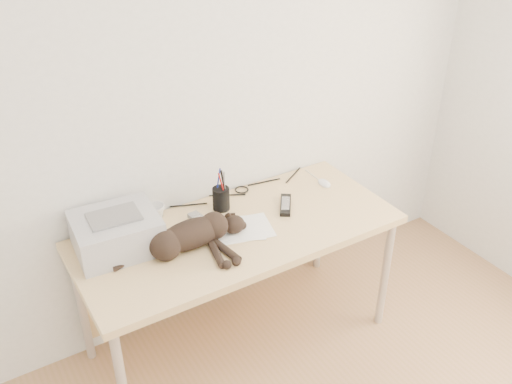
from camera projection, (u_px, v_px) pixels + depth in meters
wall_back at (200, 99)px, 2.78m from camera, size 3.50×0.00×3.50m
desk at (230, 242)px, 2.94m from camera, size 1.60×0.70×0.74m
printer at (116, 232)px, 2.63m from camera, size 0.40×0.35×0.18m
papers at (237, 229)px, 2.80m from camera, size 0.39×0.33×0.01m
cat at (189, 237)px, 2.63m from camera, size 0.66×0.30×0.15m
mug at (156, 213)px, 2.85m from camera, size 0.14×0.14×0.09m
pen_cup at (221, 198)px, 2.93m from camera, size 0.09×0.09×0.23m
remote_grey at (203, 222)px, 2.84m from camera, size 0.08×0.20×0.02m
remote_black at (286, 205)px, 2.97m from camera, size 0.16×0.19×0.02m
mouse at (324, 182)px, 3.17m from camera, size 0.07×0.10×0.03m
cable_tangle at (209, 200)px, 3.03m from camera, size 1.36×0.08×0.01m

